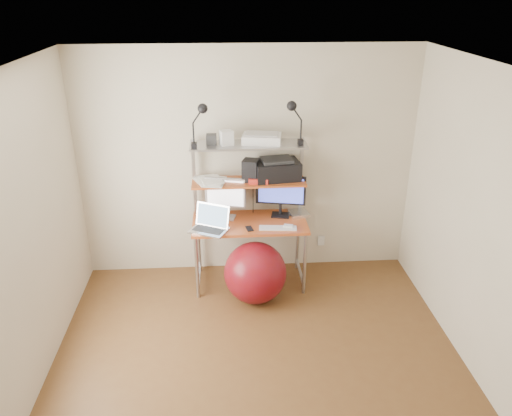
{
  "coord_description": "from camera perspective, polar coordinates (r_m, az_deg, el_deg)",
  "views": [
    {
      "loc": [
        -0.25,
        -3.27,
        3.03
      ],
      "look_at": [
        0.05,
        1.15,
        1.03
      ],
      "focal_mm": 35.0,
      "sensor_mm": 36.0,
      "label": 1
    }
  ],
  "objects": [
    {
      "name": "exercise_ball",
      "position": [
        5.15,
        -0.09,
        -7.41
      ],
      "size": [
        0.64,
        0.64,
        0.64
      ],
      "primitive_type": "sphere",
      "color": "maroon",
      "rests_on": "floor"
    },
    {
      "name": "clip_lamp_right",
      "position": [
        4.95,
        4.33,
        10.76
      ],
      "size": [
        0.18,
        0.1,
        0.45
      ],
      "color": "black",
      "rests_on": "top_shelf"
    },
    {
      "name": "monitor_black",
      "position": [
        5.3,
        2.85,
        1.8
      ],
      "size": [
        0.53,
        0.18,
        0.53
      ],
      "rotation": [
        0.0,
        0.0,
        -0.2
      ],
      "color": "black",
      "rests_on": "desktop"
    },
    {
      "name": "monitor_silver",
      "position": [
        5.26,
        -3.54,
        1.49
      ],
      "size": [
        0.43,
        0.19,
        0.48
      ],
      "rotation": [
        0.0,
        0.0,
        -0.24
      ],
      "color": "#ACABB0",
      "rests_on": "desktop"
    },
    {
      "name": "computer_desk",
      "position": [
        5.21,
        -0.79,
        0.86
      ],
      "size": [
        1.2,
        0.6,
        1.57
      ],
      "color": "#C65126",
      "rests_on": "ground"
    },
    {
      "name": "mouse",
      "position": [
        5.13,
        3.71,
        -2.09
      ],
      "size": [
        0.1,
        0.08,
        0.03
      ],
      "primitive_type": "cube",
      "rotation": [
        0.0,
        0.0,
        -0.28
      ],
      "color": "silver",
      "rests_on": "desktop"
    },
    {
      "name": "room",
      "position": [
        3.74,
        0.47,
        -4.16
      ],
      "size": [
        3.6,
        3.6,
        3.6
      ],
      "color": "brown",
      "rests_on": "ground"
    },
    {
      "name": "clip_lamp_left",
      "position": [
        4.87,
        -6.33,
        10.42
      ],
      "size": [
        0.18,
        0.1,
        0.44
      ],
      "color": "black",
      "rests_on": "top_shelf"
    },
    {
      "name": "printer",
      "position": [
        5.23,
        2.36,
        4.46
      ],
      "size": [
        0.51,
        0.38,
        0.22
      ],
      "rotation": [
        0.0,
        0.0,
        0.14
      ],
      "color": "black",
      "rests_on": "mid_shelf"
    },
    {
      "name": "phone",
      "position": [
        5.09,
        -0.76,
        -2.37
      ],
      "size": [
        0.09,
        0.13,
        0.01
      ],
      "primitive_type": "cube",
      "rotation": [
        0.0,
        0.0,
        0.21
      ],
      "color": "black",
      "rests_on": "desktop"
    },
    {
      "name": "box_grey",
      "position": [
        5.06,
        -5.13,
        7.82
      ],
      "size": [
        0.1,
        0.1,
        0.1
      ],
      "primitive_type": "cube",
      "rotation": [
        0.0,
        0.0,
        -0.03
      ],
      "color": "#292A2C",
      "rests_on": "top_shelf"
    },
    {
      "name": "laptop",
      "position": [
        5.09,
        -5.2,
        -1.88
      ],
      "size": [
        0.45,
        0.42,
        0.32
      ],
      "rotation": [
        0.0,
        0.0,
        -0.45
      ],
      "color": "silver",
      "rests_on": "desktop"
    },
    {
      "name": "keyboard",
      "position": [
        5.11,
        2.51,
        -2.3
      ],
      "size": [
        0.39,
        0.15,
        0.01
      ],
      "primitive_type": "cube",
      "rotation": [
        0.0,
        0.0,
        -0.1
      ],
      "color": "silver",
      "rests_on": "desktop"
    },
    {
      "name": "mac_mini",
      "position": [
        5.41,
        4.9,
        -0.61
      ],
      "size": [
        0.24,
        0.24,
        0.04
      ],
      "primitive_type": "cube",
      "rotation": [
        0.0,
        0.0,
        0.21
      ],
      "color": "silver",
      "rests_on": "desktop"
    },
    {
      "name": "scanner",
      "position": [
        5.09,
        0.67,
        7.98
      ],
      "size": [
        0.42,
        0.31,
        0.1
      ],
      "rotation": [
        0.0,
        0.0,
        -0.17
      ],
      "color": "silver",
      "rests_on": "top_shelf"
    },
    {
      "name": "paper_stack",
      "position": [
        5.19,
        -5.21,
        3.12
      ],
      "size": [
        0.37,
        0.41,
        0.02
      ],
      "color": "white",
      "rests_on": "mid_shelf"
    },
    {
      "name": "nas_cube",
      "position": [
        5.16,
        -0.6,
        4.32
      ],
      "size": [
        0.2,
        0.2,
        0.23
      ],
      "primitive_type": "cube",
      "rotation": [
        0.0,
        0.0,
        -0.31
      ],
      "color": "black",
      "rests_on": "mid_shelf"
    },
    {
      "name": "wall_outlet",
      "position": [
        5.85,
        7.44,
        -3.71
      ],
      "size": [
        0.08,
        0.01,
        0.12
      ],
      "primitive_type": "cube",
      "color": "silver",
      "rests_on": "room"
    },
    {
      "name": "red_box",
      "position": [
        5.15,
        0.28,
        3.22
      ],
      "size": [
        0.21,
        0.15,
        0.06
      ],
      "primitive_type": "cube",
      "rotation": [
        0.0,
        0.0,
        -0.09
      ],
      "color": "#B5271D",
      "rests_on": "mid_shelf"
    },
    {
      "name": "box_white",
      "position": [
        5.03,
        -3.4,
        8.02
      ],
      "size": [
        0.15,
        0.13,
        0.15
      ],
      "primitive_type": "cube",
      "rotation": [
        0.0,
        0.0,
        0.29
      ],
      "color": "silver",
      "rests_on": "top_shelf"
    }
  ]
}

